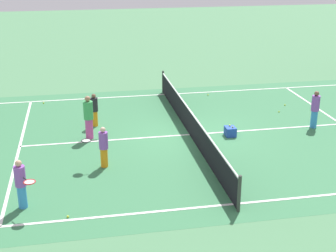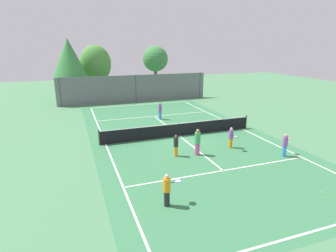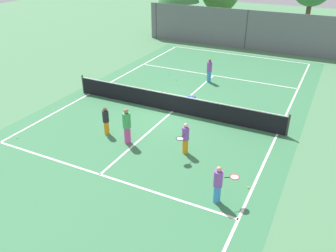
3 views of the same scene
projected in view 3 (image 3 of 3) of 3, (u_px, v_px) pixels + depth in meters
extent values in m
plane|color=#4C8456|center=(172.00, 112.00, 18.48)|extent=(80.00, 80.00, 0.00)
cube|color=#387A4C|center=(172.00, 112.00, 18.48)|extent=(13.00, 25.00, 0.00)
cube|color=white|center=(90.00, 94.00, 20.66)|extent=(0.10, 24.00, 0.01)
cube|color=white|center=(277.00, 134.00, 16.30)|extent=(0.10, 24.00, 0.01)
cube|color=white|center=(237.00, 55.00, 27.98)|extent=(11.00, 0.10, 0.01)
cube|color=white|center=(100.00, 175.00, 13.41)|extent=(11.00, 0.10, 0.01)
cube|color=white|center=(214.00, 75.00, 23.54)|extent=(11.00, 0.10, 0.01)
cube|color=white|center=(172.00, 111.00, 18.48)|extent=(0.10, 12.80, 0.01)
cylinder|color=#333833|center=(83.00, 84.00, 20.57)|extent=(0.10, 0.10, 1.10)
cylinder|color=#333833|center=(288.00, 125.00, 15.89)|extent=(0.10, 0.10, 1.10)
cube|color=black|center=(172.00, 103.00, 18.26)|extent=(11.80, 0.03, 0.95)
cube|color=white|center=(172.00, 95.00, 18.03)|extent=(11.80, 0.04, 0.05)
cube|color=slate|center=(246.00, 30.00, 28.82)|extent=(18.00, 0.06, 3.20)
cylinder|color=#3F4447|center=(156.00, 21.00, 32.19)|extent=(0.12, 0.12, 3.20)
cylinder|color=#3F4447|center=(246.00, 30.00, 28.82)|extent=(0.12, 0.12, 3.20)
cylinder|color=brown|center=(218.00, 20.00, 34.29)|extent=(0.40, 0.40, 2.55)
cylinder|color=brown|center=(306.00, 22.00, 31.18)|extent=(0.42, 0.42, 3.47)
cylinder|color=brown|center=(178.00, 19.00, 33.41)|extent=(0.34, 0.34, 3.07)
cylinder|color=#388CD8|center=(209.00, 77.00, 22.29)|extent=(0.26, 0.26, 0.71)
cylinder|color=purple|center=(210.00, 67.00, 21.98)|extent=(0.33, 0.33, 0.62)
sphere|color=brown|center=(210.00, 60.00, 21.79)|extent=(0.19, 0.19, 0.19)
cylinder|color=orange|center=(185.00, 146.00, 14.69)|extent=(0.24, 0.24, 0.65)
cylinder|color=purple|center=(186.00, 133.00, 14.41)|extent=(0.30, 0.30, 0.57)
sphere|color=beige|center=(186.00, 125.00, 14.23)|extent=(0.18, 0.18, 0.18)
cylinder|color=black|center=(183.00, 136.00, 14.16)|extent=(0.03, 0.20, 0.03)
torus|color=black|center=(180.00, 139.00, 13.96)|extent=(0.33, 0.33, 0.03)
cylinder|color=silver|center=(180.00, 139.00, 13.96)|extent=(0.28, 0.28, 0.00)
cylinder|color=orange|center=(107.00, 128.00, 16.17)|extent=(0.23, 0.23, 0.64)
cylinder|color=#232328|center=(106.00, 116.00, 15.90)|extent=(0.29, 0.29, 0.56)
sphere|color=brown|center=(105.00, 109.00, 15.73)|extent=(0.17, 0.17, 0.17)
cylinder|color=#D14799|center=(127.00, 135.00, 15.40)|extent=(0.29, 0.29, 0.78)
cylinder|color=#3FA559|center=(127.00, 120.00, 15.06)|extent=(0.36, 0.36, 0.69)
sphere|color=#A37556|center=(126.00, 111.00, 14.85)|extent=(0.21, 0.21, 0.21)
cylinder|color=#388CD8|center=(217.00, 194.00, 11.87)|extent=(0.25, 0.25, 0.68)
cylinder|color=purple|center=(218.00, 179.00, 11.57)|extent=(0.31, 0.31, 0.59)
sphere|color=tan|center=(219.00, 169.00, 11.39)|extent=(0.18, 0.18, 0.18)
cylinder|color=black|center=(227.00, 177.00, 11.58)|extent=(0.19, 0.13, 0.03)
torus|color=red|center=(235.00, 177.00, 11.60)|extent=(0.45, 0.45, 0.03)
cylinder|color=silver|center=(235.00, 177.00, 11.60)|extent=(0.38, 0.38, 0.00)
cube|color=blue|center=(191.00, 100.00, 19.43)|extent=(0.46, 0.39, 0.36)
sphere|color=#CCE533|center=(189.00, 96.00, 19.37)|extent=(0.07, 0.07, 0.07)
sphere|color=#CCE533|center=(193.00, 96.00, 19.34)|extent=(0.07, 0.07, 0.07)
sphere|color=#CCE533|center=(165.00, 55.00, 27.75)|extent=(0.07, 0.07, 0.07)
sphere|color=#CCE533|center=(176.00, 80.00, 22.76)|extent=(0.07, 0.07, 0.07)
sphere|color=#CCE533|center=(17.00, 138.00, 15.91)|extent=(0.07, 0.07, 0.07)
sphere|color=#CCE533|center=(248.00, 187.00, 12.67)|extent=(0.07, 0.07, 0.07)
sphere|color=#CCE533|center=(169.00, 75.00, 23.61)|extent=(0.07, 0.07, 0.07)
sphere|color=#CCE533|center=(167.00, 54.00, 27.96)|extent=(0.07, 0.07, 0.07)
sphere|color=#CCE533|center=(117.00, 84.00, 22.07)|extent=(0.07, 0.07, 0.07)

